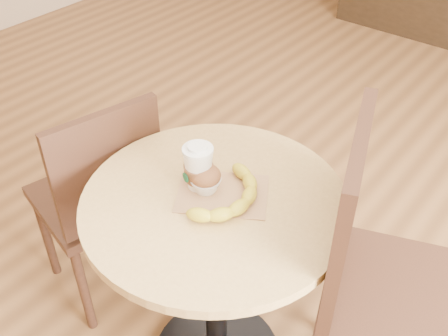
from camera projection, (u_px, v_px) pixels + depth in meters
name	position (u px, v px, depth m)	size (l,w,h in m)	color
cafe_table	(215.00, 253.00, 1.52)	(0.72, 0.72, 0.75)	black
chair_left	(101.00, 197.00, 1.80)	(0.47, 0.47, 0.88)	#382013
chair_right	(383.00, 283.00, 1.41)	(0.58, 0.58, 1.02)	#382013
kraft_bag	(223.00, 193.00, 1.40)	(0.24, 0.18, 0.00)	#AB7D53
coffee_cup	(198.00, 169.00, 1.39)	(0.08, 0.08, 0.14)	white
muffin	(206.00, 179.00, 1.39)	(0.09, 0.09, 0.08)	silver
banana	(231.00, 197.00, 1.36)	(0.15, 0.27, 0.04)	gold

